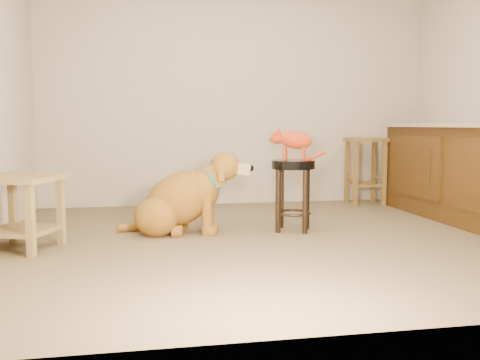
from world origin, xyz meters
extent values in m
cube|color=brown|center=(0.00, 0.00, 0.00)|extent=(4.50, 4.00, 0.01)
cube|color=#B2A68F|center=(0.00, 2.00, 1.30)|extent=(4.50, 0.04, 2.60)
cube|color=#B2A68F|center=(0.00, -2.00, 1.30)|extent=(4.50, 0.04, 2.60)
cube|color=#43280C|center=(1.95, 0.30, 0.45)|extent=(0.60, 2.50, 0.90)
cube|color=gray|center=(1.92, 0.30, 0.92)|extent=(0.70, 2.56, 0.04)
cube|color=black|center=(1.99, 0.30, 0.05)|extent=(0.52, 2.50, 0.10)
cube|color=#43280C|center=(1.64, 0.85, 0.50)|extent=(0.02, 0.90, 0.62)
cube|color=#372009|center=(1.63, 0.85, 0.50)|extent=(0.02, 0.60, 0.40)
cylinder|color=black|center=(0.33, 0.37, 0.27)|extent=(0.05, 0.05, 0.54)
cylinder|color=black|center=(0.11, 0.45, 0.27)|extent=(0.05, 0.05, 0.54)
cylinder|color=black|center=(0.24, 0.16, 0.27)|extent=(0.05, 0.05, 0.54)
cylinder|color=black|center=(0.03, 0.24, 0.27)|extent=(0.05, 0.05, 0.54)
torus|color=black|center=(0.18, 0.30, 0.16)|extent=(0.41, 0.41, 0.03)
cylinder|color=black|center=(0.18, 0.30, 0.58)|extent=(0.38, 0.38, 0.07)
cube|color=brown|center=(1.64, 1.85, 0.37)|extent=(0.05, 0.05, 0.73)
cube|color=brown|center=(1.31, 1.88, 0.37)|extent=(0.05, 0.05, 0.73)
cube|color=brown|center=(1.61, 1.52, 0.37)|extent=(0.05, 0.05, 0.73)
cube|color=brown|center=(1.28, 1.55, 0.37)|extent=(0.05, 0.05, 0.73)
cube|color=brown|center=(1.46, 1.70, 0.75)|extent=(0.45, 0.45, 0.04)
cube|color=olive|center=(-1.73, 0.10, 0.26)|extent=(0.07, 0.07, 0.51)
cube|color=olive|center=(-2.12, 0.25, 0.26)|extent=(0.07, 0.07, 0.51)
cube|color=olive|center=(-1.88, -0.28, 0.26)|extent=(0.07, 0.07, 0.51)
cube|color=olive|center=(-2.00, -0.01, 0.53)|extent=(0.69, 0.69, 0.04)
cube|color=olive|center=(-2.00, -0.01, 0.14)|extent=(0.58, 0.58, 0.03)
ellipsoid|color=brown|center=(-0.94, 0.55, 0.16)|extent=(0.43, 0.38, 0.33)
ellipsoid|color=brown|center=(-1.00, 0.28, 0.16)|extent=(0.43, 0.38, 0.33)
cylinder|color=brown|center=(-0.77, 0.53, 0.04)|extent=(0.10, 0.12, 0.10)
cylinder|color=brown|center=(-0.84, 0.22, 0.04)|extent=(0.10, 0.12, 0.10)
ellipsoid|color=brown|center=(-0.80, 0.38, 0.29)|extent=(0.83, 0.56, 0.68)
ellipsoid|color=brown|center=(-0.61, 0.33, 0.38)|extent=(0.34, 0.37, 0.35)
cylinder|color=brown|center=(-0.55, 0.42, 0.20)|extent=(0.11, 0.11, 0.40)
cylinder|color=brown|center=(-0.59, 0.23, 0.20)|extent=(0.11, 0.11, 0.40)
sphere|color=brown|center=(-0.51, 0.41, 0.03)|extent=(0.10, 0.10, 0.10)
sphere|color=brown|center=(-0.56, 0.23, 0.03)|extent=(0.10, 0.10, 0.10)
cylinder|color=brown|center=(-0.53, 0.32, 0.48)|extent=(0.28, 0.23, 0.25)
ellipsoid|color=brown|center=(-0.42, 0.29, 0.58)|extent=(0.30, 0.28, 0.24)
cube|color=#9E8962|center=(-0.29, 0.26, 0.55)|extent=(0.18, 0.12, 0.11)
sphere|color=black|center=(-0.21, 0.24, 0.56)|extent=(0.06, 0.06, 0.06)
cube|color=brown|center=(-0.42, 0.40, 0.54)|extent=(0.06, 0.07, 0.18)
cube|color=brown|center=(-0.47, 0.19, 0.54)|extent=(0.06, 0.07, 0.18)
torus|color=#0F7778|center=(-0.53, 0.32, 0.47)|extent=(0.18, 0.25, 0.21)
cylinder|color=#D8BF4C|center=(-0.47, 0.30, 0.40)|extent=(0.02, 0.05, 0.05)
cylinder|color=brown|center=(-1.17, 0.51, 0.04)|extent=(0.32, 0.11, 0.07)
ellipsoid|color=#992D0F|center=(0.19, 0.30, 0.79)|extent=(0.33, 0.24, 0.19)
cylinder|color=#992D0F|center=(0.12, 0.37, 0.67)|extent=(0.03, 0.03, 0.12)
sphere|color=#992D0F|center=(0.12, 0.37, 0.63)|extent=(0.04, 0.04, 0.04)
cylinder|color=#992D0F|center=(0.09, 0.29, 0.67)|extent=(0.03, 0.03, 0.12)
sphere|color=#992D0F|center=(0.09, 0.29, 0.63)|extent=(0.04, 0.04, 0.04)
cylinder|color=#992D0F|center=(0.28, 0.31, 0.67)|extent=(0.03, 0.03, 0.12)
sphere|color=#992D0F|center=(0.28, 0.31, 0.63)|extent=(0.04, 0.04, 0.04)
cylinder|color=#992D0F|center=(0.25, 0.23, 0.67)|extent=(0.03, 0.03, 0.12)
sphere|color=#992D0F|center=(0.25, 0.23, 0.63)|extent=(0.04, 0.04, 0.04)
sphere|color=#992D0F|center=(0.05, 0.36, 0.81)|extent=(0.11, 0.11, 0.11)
sphere|color=#992D0F|center=(0.00, 0.37, 0.80)|extent=(0.04, 0.04, 0.04)
sphere|color=brown|center=(-0.01, 0.38, 0.80)|extent=(0.02, 0.02, 0.02)
cone|color=#992D0F|center=(0.07, 0.38, 0.87)|extent=(0.06, 0.06, 0.05)
cone|color=#C66B60|center=(0.07, 0.38, 0.87)|extent=(0.03, 0.03, 0.03)
cone|color=#992D0F|center=(0.04, 0.32, 0.87)|extent=(0.06, 0.06, 0.05)
cone|color=#C66B60|center=(0.04, 0.32, 0.87)|extent=(0.03, 0.03, 0.03)
cylinder|color=#992D0F|center=(0.35, 0.28, 0.64)|extent=(0.23, 0.05, 0.11)
camera|label=1|loc=(-1.12, -4.15, 0.92)|focal=40.00mm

